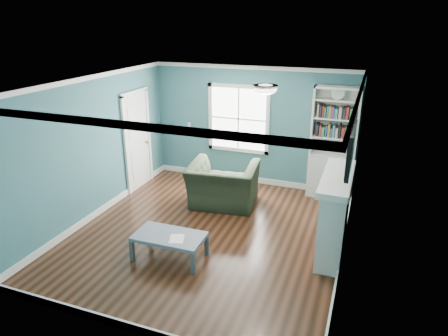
% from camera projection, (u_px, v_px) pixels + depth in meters
% --- Properties ---
extents(floor, '(5.00, 5.00, 0.00)m').
position_uv_depth(floor, '(209.00, 233.00, 6.98)').
color(floor, black).
rests_on(floor, ground).
extents(room_walls, '(5.00, 5.00, 5.00)m').
position_uv_depth(room_walls, '(207.00, 147.00, 6.42)').
color(room_walls, '#37687B').
rests_on(room_walls, ground).
extents(trim, '(4.50, 5.00, 2.60)m').
position_uv_depth(trim, '(208.00, 167.00, 6.54)').
color(trim, white).
rests_on(trim, ground).
extents(window, '(1.40, 0.06, 1.50)m').
position_uv_depth(window, '(239.00, 119.00, 8.75)').
color(window, white).
rests_on(window, room_walls).
extents(bookshelf, '(0.90, 0.35, 2.31)m').
position_uv_depth(bookshelf, '(332.00, 155.00, 8.09)').
color(bookshelf, silver).
rests_on(bookshelf, ground).
extents(fireplace, '(0.44, 1.58, 1.30)m').
position_uv_depth(fireplace, '(336.00, 215.00, 6.25)').
color(fireplace, black).
rests_on(fireplace, ground).
extents(tv, '(0.06, 1.10, 0.65)m').
position_uv_depth(tv, '(351.00, 149.00, 5.83)').
color(tv, black).
rests_on(tv, fireplace).
extents(door, '(0.12, 0.98, 2.17)m').
position_uv_depth(door, '(137.00, 140.00, 8.56)').
color(door, silver).
rests_on(door, ground).
extents(ceiling_fixture, '(0.38, 0.38, 0.15)m').
position_uv_depth(ceiling_fixture, '(265.00, 89.00, 5.87)').
color(ceiling_fixture, white).
rests_on(ceiling_fixture, room_walls).
extents(light_switch, '(0.08, 0.01, 0.12)m').
position_uv_depth(light_switch, '(189.00, 125.00, 9.23)').
color(light_switch, white).
rests_on(light_switch, room_walls).
extents(recliner, '(1.40, 1.00, 1.14)m').
position_uv_depth(recliner, '(223.00, 178.00, 7.85)').
color(recliner, black).
rests_on(recliner, ground).
extents(coffee_table, '(1.09, 0.61, 0.39)m').
position_uv_depth(coffee_table, '(169.00, 238.00, 6.16)').
color(coffee_table, '#464E54').
rests_on(coffee_table, ground).
extents(paper_sheet, '(0.29, 0.33, 0.00)m').
position_uv_depth(paper_sheet, '(177.00, 239.00, 6.03)').
color(paper_sheet, white).
rests_on(paper_sheet, coffee_table).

